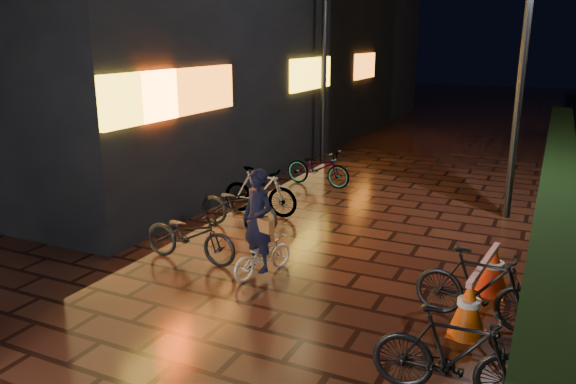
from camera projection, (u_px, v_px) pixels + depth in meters
The scene contains 10 objects.
ground at pixel (282, 312), 7.67m from camera, with size 80.00×80.00×0.00m, color #381911.
hedge at pixel (558, 175), 13.13m from camera, with size 0.70×20.00×1.00m, color black.
storefront_block at pixel (186, 12), 20.41m from camera, with size 12.09×22.00×9.00m.
lamp_post_hedge at pixel (522, 70), 10.90m from camera, with size 0.52×0.17×5.47m.
lamp_post_sf at pixel (324, 52), 15.97m from camera, with size 0.56×0.22×5.85m.
cyclist at pixel (260, 237), 8.68m from camera, with size 0.77×1.27×1.72m.
traffic_barrier at pixel (482, 287), 7.55m from camera, with size 0.62×1.88×0.76m.
cart_assembly at pixel (549, 226), 9.69m from camera, with size 0.56×0.60×0.91m.
parked_bikes_storefront at pixel (258, 197), 11.50m from camera, with size 1.92×6.19×1.01m.
parked_bikes_hedge at pixel (469, 317), 6.46m from camera, with size 1.74×2.40×1.01m.
Camera 1 is at (3.07, -6.24, 3.63)m, focal length 35.00 mm.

